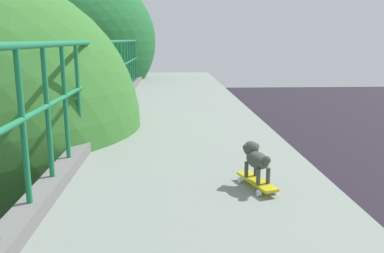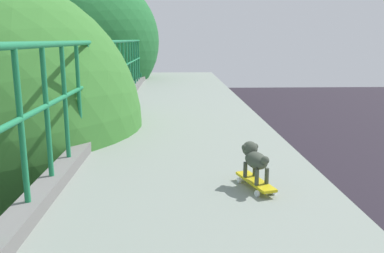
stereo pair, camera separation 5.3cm
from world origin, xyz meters
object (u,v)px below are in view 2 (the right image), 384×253
at_px(city_bus, 39,124).
at_px(toy_skateboard, 255,182).
at_px(car_red_taxi_seventh, 45,209).
at_px(small_dog, 255,158).

relative_size(city_bus, toy_skateboard, 19.37).
distance_m(car_red_taxi_seventh, toy_skateboard, 14.28).
height_order(car_red_taxi_seventh, city_bus, city_bus).
relative_size(car_red_taxi_seventh, city_bus, 0.43).
xyz_separation_m(car_red_taxi_seventh, small_dog, (5.96, -11.77, 5.60)).
bearing_deg(city_bus, toy_skateboard, -66.89).
bearing_deg(small_dog, toy_skateboard, -71.90).
bearing_deg(toy_skateboard, small_dog, 108.10).
bearing_deg(car_red_taxi_seventh, toy_skateboard, -63.16).
height_order(car_red_taxi_seventh, small_dog, small_dog).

